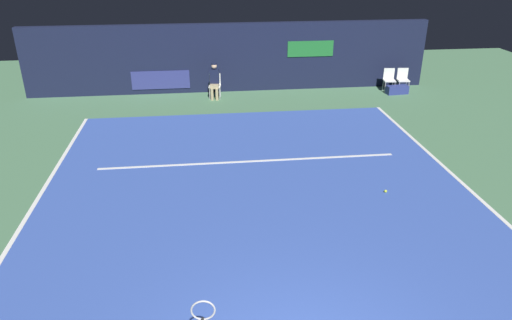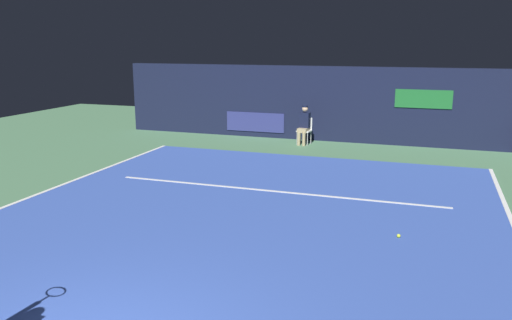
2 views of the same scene
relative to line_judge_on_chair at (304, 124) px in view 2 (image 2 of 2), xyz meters
name	(u,v)px [view 2 (image 2 of 2)]	position (x,y,z in m)	size (l,w,h in m)	color
ground_plane	(241,221)	(0.68, -7.97, -0.69)	(30.80, 30.80, 0.00)	#4C7A56
court_surface	(241,221)	(0.68, -7.97, -0.68)	(10.17, 12.28, 0.01)	#3856B2
line_sideline_right	(33,196)	(-4.35, -7.97, -0.67)	(0.10, 12.28, 0.01)	white
line_service	(273,191)	(0.68, -5.82, -0.67)	(7.93, 0.10, 0.01)	white
back_wall	(330,104)	(0.68, 0.97, 0.61)	(15.50, 0.33, 2.60)	#141933
line_judge_on_chair	(304,124)	(0.00, 0.00, 0.00)	(0.48, 0.56, 1.32)	white
tennis_ball	(399,236)	(3.68, -7.91, -0.64)	(0.07, 0.07, 0.07)	#CCE033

